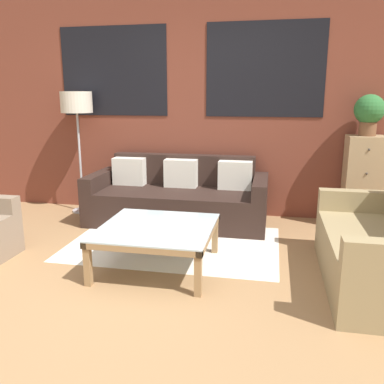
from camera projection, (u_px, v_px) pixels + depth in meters
name	position (u px, v px, depth m)	size (l,w,h in m)	color
ground_plane	(122.00, 296.00, 3.12)	(16.00, 16.00, 0.00)	#9E754C
wall_back_brick	(187.00, 103.00, 5.12)	(8.40, 0.09, 2.80)	brown
rug	(174.00, 243.00, 4.23)	(2.14, 1.42, 0.00)	silver
couch_dark	(178.00, 199.00, 4.92)	(2.12, 0.88, 0.78)	black
coffee_table	(157.00, 232.00, 3.57)	(0.98, 0.98, 0.39)	silver
floor_lamp	(77.00, 108.00, 5.10)	(0.39, 0.39, 1.55)	#B2B2B7
drawer_cabinet	(362.00, 182.00, 4.68)	(0.41, 0.37, 1.06)	tan
potted_plant	(369.00, 112.00, 4.50)	(0.33, 0.33, 0.46)	brown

